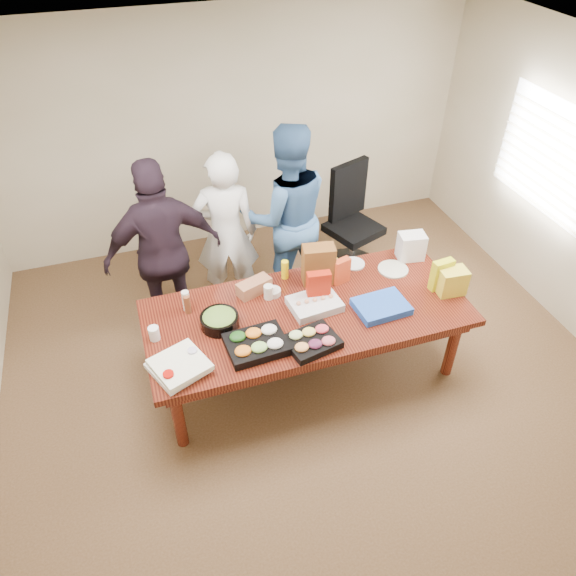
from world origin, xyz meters
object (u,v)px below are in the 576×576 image
object	(u,v)px
office_chair	(354,225)
sheet_cake	(315,304)
person_center	(226,234)
person_right	(287,216)
conference_table	(306,341)
salad_bowl	(220,321)

from	to	relation	value
office_chair	sheet_cake	bearing A→B (deg)	-146.93
person_center	person_right	bearing A→B (deg)	-170.34
office_chair	sheet_cake	xyz separation A→B (m)	(-0.97, -1.32, 0.19)
conference_table	person_center	size ratio (longest dim) A/B	1.59
conference_table	sheet_cake	size ratio (longest dim) A/B	6.54
office_chair	person_center	distance (m)	1.51
sheet_cake	office_chair	bearing A→B (deg)	48.12
conference_table	person_right	distance (m)	1.34
person_center	salad_bowl	bearing A→B (deg)	84.82
person_right	conference_table	bearing A→B (deg)	84.75
salad_bowl	conference_table	bearing A→B (deg)	-3.73
office_chair	person_center	world-z (taller)	person_center
salad_bowl	office_chair	bearing A→B (deg)	35.59
person_right	person_center	bearing A→B (deg)	3.05
office_chair	salad_bowl	distance (m)	2.22
person_center	person_right	xyz separation A→B (m)	(0.63, -0.01, 0.09)
conference_table	person_center	distance (m)	1.37
conference_table	office_chair	distance (m)	1.71
sheet_cake	salad_bowl	bearing A→B (deg)	172.07
person_center	person_right	distance (m)	0.64
conference_table	person_right	size ratio (longest dim) A/B	1.44
person_right	salad_bowl	world-z (taller)	person_right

